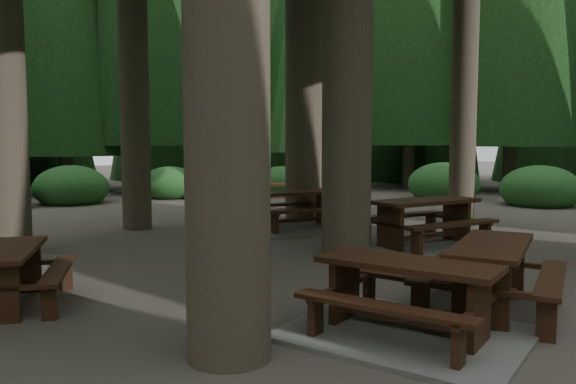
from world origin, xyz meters
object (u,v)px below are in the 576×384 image
picnic_table_d (288,193)px  picnic_table_f (407,311)px  picnic_table_e (492,266)px  picnic_table_c (294,216)px  picnic_table_b (8,268)px  picnic_table_a (424,230)px

picnic_table_d → picnic_table_f: size_ratio=0.79×
picnic_table_d → picnic_table_e: picnic_table_e is taller
picnic_table_c → picnic_table_f: size_ratio=0.91×
picnic_table_c → picnic_table_b: bearing=-147.0°
picnic_table_e → picnic_table_b: bearing=115.5°
picnic_table_f → picnic_table_d: bearing=131.2°
picnic_table_a → picnic_table_f: bearing=-135.5°
picnic_table_b → picnic_table_c: (5.94, 3.44, -0.17)m
picnic_table_a → picnic_table_e: picnic_table_a is taller
picnic_table_d → picnic_table_f: picnic_table_d is taller
picnic_table_e → picnic_table_f: bearing=152.7°
picnic_table_c → picnic_table_f: 7.03m
picnic_table_c → picnic_table_f: (-2.54, -6.55, -0.04)m
picnic_table_a → picnic_table_e: size_ratio=1.11×
picnic_table_a → picnic_table_d: bearing=85.0°
picnic_table_a → picnic_table_c: picnic_table_a is taller
picnic_table_f → picnic_table_b: bearing=-158.1°
picnic_table_b → picnic_table_e: (4.77, -2.99, 0.07)m
picnic_table_a → picnic_table_b: bearing=-177.1°
picnic_table_c → picnic_table_d: 3.27m
picnic_table_f → picnic_table_a: bearing=108.9°
picnic_table_d → picnic_table_c: bearing=-89.4°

